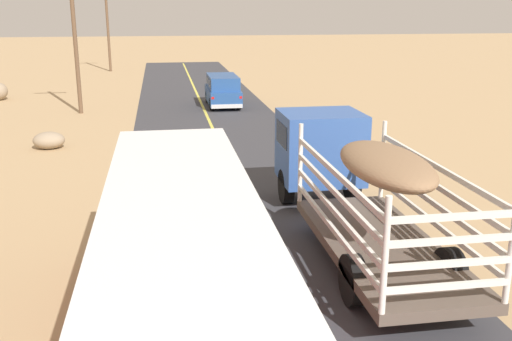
% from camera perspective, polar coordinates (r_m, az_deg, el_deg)
% --- Properties ---
extents(livestock_truck, '(2.53, 9.70, 3.02)m').
position_cam_1_polar(livestock_truck, '(16.53, 8.28, 0.49)').
color(livestock_truck, '#3359A5').
rests_on(livestock_truck, road_surface).
extents(bus, '(2.54, 10.00, 3.21)m').
position_cam_1_polar(bus, '(10.03, -7.17, -10.13)').
color(bus, red).
rests_on(bus, road_surface).
extents(car_far, '(1.90, 4.62, 1.93)m').
position_cam_1_polar(car_far, '(36.85, -3.27, 7.95)').
color(car_far, '#264C8C').
rests_on(car_far, road_surface).
extents(power_pole_mid, '(2.20, 0.24, 8.65)m').
position_cam_1_polar(power_pole_mid, '(35.57, -17.30, 12.72)').
color(power_pole_mid, brown).
rests_on(power_pole_mid, ground).
extents(power_pole_far, '(2.20, 0.24, 8.58)m').
position_cam_1_polar(power_pole_far, '(58.54, -14.31, 13.84)').
color(power_pole_far, brown).
rests_on(power_pole_far, ground).
extents(boulder_near_shoulder, '(1.37, 1.12, 0.76)m').
position_cam_1_polar(boulder_near_shoulder, '(27.37, -19.58, 2.80)').
color(boulder_near_shoulder, gray).
rests_on(boulder_near_shoulder, ground).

